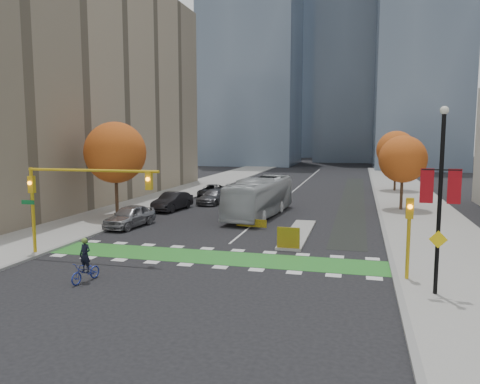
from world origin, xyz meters
The scene contains 26 objects.
ground centered at (0.00, 0.00, 0.00)m, with size 300.00×300.00×0.00m, color black.
sidewalk_west centered at (-13.50, 20.00, 0.07)m, with size 7.00×120.00×0.15m, color gray.
sidewalk_east centered at (13.50, 20.00, 0.07)m, with size 7.00×120.00×0.15m, color gray.
curb_west centered at (-10.00, 20.00, 0.07)m, with size 0.30×120.00×0.16m, color gray.
curb_east centered at (10.00, 20.00, 0.07)m, with size 0.30×120.00×0.16m, color gray.
bike_crossing centered at (0.00, 1.50, 0.01)m, with size 20.00×3.00×0.01m, color #297D29.
centre_line centered at (0.00, 40.00, 0.01)m, with size 0.15×70.00×0.01m, color silver.
bike_lane_paint centered at (7.50, 30.00, 0.01)m, with size 2.50×50.00×0.01m, color black.
median_island centered at (4.00, 9.00, 0.08)m, with size 1.60×10.00×0.16m, color gray.
hazard_board centered at (4.00, 4.20, 0.80)m, with size 1.40×0.12×1.30m, color yellow.
building_west centered at (-24.00, 22.00, 12.50)m, with size 16.00×44.00×25.00m, color gray.
tower_nw centered at (-18.00, 90.00, 35.00)m, with size 22.00×22.00×70.00m, color #47566B.
tower_ne centered at (20.00, 85.00, 30.00)m, with size 18.00×24.00×60.00m, color #47566B.
tower_far centered at (-4.00, 140.00, 40.00)m, with size 26.00×26.00×80.00m, color #47566B.
tree_west centered at (-12.00, 12.00, 5.62)m, with size 5.20×5.20×8.22m.
tree_east_near centered at (12.00, 22.00, 4.86)m, with size 4.40×4.40×7.08m.
tree_east_far centered at (12.50, 38.00, 5.24)m, with size 4.80×4.80×7.65m.
traffic_signal_west centered at (-7.93, -0.51, 4.03)m, with size 8.53×0.56×5.20m.
traffic_signal_east centered at (10.50, -0.51, 2.73)m, with size 0.35×0.43×4.10m.
banner_lamppost centered at (11.50, -2.50, 4.61)m, with size 1.65×0.36×8.28m.
cyclist centered at (-4.57, -4.42, 0.73)m, with size 0.97×1.97×2.18m.
bus centered at (-0.29, 16.04, 1.69)m, with size 2.83×12.10×3.37m, color #ADB2B4.
parked_car_a centered at (-9.00, 8.55, 0.85)m, with size 2.01×5.00×1.70m, color gray.
parked_car_b centered at (-9.00, 17.05, 0.85)m, with size 1.81×5.19×1.71m, color black.
parked_car_c centered at (-6.50, 22.05, 0.74)m, with size 2.06×5.08×1.47m, color #505055.
parked_car_d centered at (-8.30, 27.05, 0.71)m, with size 2.37×5.14×1.43m, color black.
Camera 1 is at (8.12, -23.86, 7.05)m, focal length 35.00 mm.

